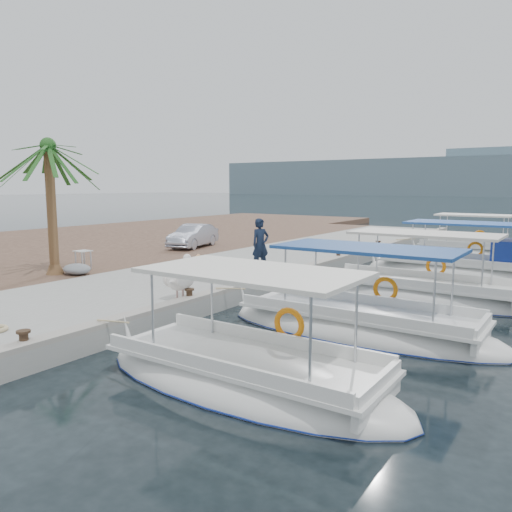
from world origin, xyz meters
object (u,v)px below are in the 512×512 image
(fishing_caique_a, at_px, (245,381))
(fishing_caique_c, at_px, (417,296))
(fishing_caique_e, at_px, (469,254))
(parked_car, at_px, (193,236))
(fishing_caique_b, at_px, (358,329))
(pelican, at_px, (180,277))
(fishing_caique_d, at_px, (464,271))
(date_palm, at_px, (48,147))
(fisherman, at_px, (260,245))

(fishing_caique_a, relative_size, fishing_caique_c, 0.86)
(fishing_caique_e, distance_m, parked_car, 14.73)
(fishing_caique_b, relative_size, pelican, 4.55)
(fishing_caique_c, height_order, pelican, fishing_caique_c)
(fishing_caique_c, distance_m, fishing_caique_d, 5.59)
(parked_car, bearing_deg, fishing_caique_a, -59.30)
(fishing_caique_a, bearing_deg, fishing_caique_c, 86.68)
(fishing_caique_d, bearing_deg, pelican, -114.91)
(fishing_caique_e, bearing_deg, fishing_caique_a, -89.45)
(date_palm, bearing_deg, parked_car, 97.35)
(fishing_caique_a, height_order, fishing_caique_c, same)
(fishing_caique_c, bearing_deg, parked_car, 164.29)
(pelican, height_order, date_palm, date_palm)
(pelican, bearing_deg, date_palm, 175.89)
(parked_car, bearing_deg, fisherman, -44.18)
(fishing_caique_c, xyz_separation_m, parked_car, (-12.82, 3.61, 0.98))
(fishing_caique_a, bearing_deg, fishing_caique_d, 86.72)
(fishing_caique_c, distance_m, parked_car, 13.35)
(fishing_caique_a, xyz_separation_m, fishing_caique_e, (-0.20, 20.99, 0.00))
(fishing_caique_e, height_order, fisherman, fisherman)
(fisherman, bearing_deg, date_palm, 153.83)
(fishing_caique_b, distance_m, parked_car, 15.19)
(fishing_caique_b, bearing_deg, fisherman, 144.25)
(fisherman, distance_m, date_palm, 8.41)
(fishing_caique_d, height_order, fishing_caique_e, same)
(parked_car, bearing_deg, fishing_caique_d, -4.96)
(date_palm, bearing_deg, fishing_caique_d, 42.54)
(fishing_caique_b, xyz_separation_m, fishing_caique_c, (0.10, 4.65, -0.00))
(fishing_caique_b, distance_m, fishing_caique_d, 10.25)
(fishing_caique_a, bearing_deg, fisherman, 121.91)
(pelican, xyz_separation_m, parked_car, (-7.81, 9.48, -0.04))
(fishing_caique_d, height_order, fisherman, fisherman)
(fishing_caique_a, bearing_deg, parked_car, 134.23)
(fisherman, xyz_separation_m, parked_car, (-7.02, 4.16, -0.40))
(fishing_caique_c, relative_size, parked_car, 2.08)
(fisherman, bearing_deg, fishing_caique_a, -123.85)
(fishing_caique_e, xyz_separation_m, fisherman, (-5.07, -12.52, 1.37))
(date_palm, bearing_deg, fishing_caique_e, 57.81)
(fishing_caique_a, height_order, pelican, fishing_caique_a)
(fishing_caique_d, relative_size, fisherman, 4.02)
(fishing_caique_c, distance_m, date_palm, 13.77)
(fishing_caique_d, bearing_deg, fishing_caique_c, -93.22)
(fishing_caique_d, distance_m, pelican, 12.67)
(fishing_caique_a, xyz_separation_m, fishing_caique_b, (0.42, 4.37, -0.00))
(fishing_caique_a, xyz_separation_m, pelican, (-4.48, 3.15, 1.02))
(fishing_caique_a, distance_m, fishing_caique_e, 20.99)
(fishing_caique_e, relative_size, date_palm, 1.11)
(fishing_caique_e, bearing_deg, pelican, -103.50)
(fishing_caique_c, bearing_deg, date_palm, -155.15)
(fishing_caique_b, xyz_separation_m, fishing_caique_d, (0.42, 10.24, 0.06))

